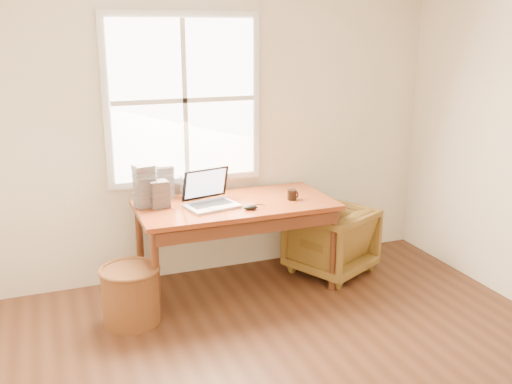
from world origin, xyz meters
TOP-DOWN VIEW (x-y plane):
  - room_shell at (-0.02, 0.16)m, footprint 4.04×4.54m
  - desk at (0.00, 1.80)m, footprint 1.60×0.80m
  - armchair at (0.89, 1.80)m, footprint 0.87×0.88m
  - wicker_stool at (-0.92, 1.51)m, footprint 0.45×0.45m
  - laptop at (-0.22, 1.74)m, footprint 0.52×0.54m
  - mouse at (0.05, 1.57)m, footprint 0.12×0.08m
  - coffee_mug at (0.46, 1.71)m, footprint 0.08×0.08m
  - cd_stack_a at (-0.51, 2.15)m, footprint 0.15×0.13m
  - cd_stack_b at (-0.60, 1.89)m, footprint 0.16×0.14m
  - cd_stack_c at (-0.71, 1.95)m, footprint 0.17×0.16m
  - cd_stack_d at (-0.30, 2.06)m, footprint 0.15×0.13m

SIDE VIEW (x-z plane):
  - wicker_stool at x=-0.92m, z-range 0.00..0.42m
  - armchair at x=0.89m, z-range 0.00..0.60m
  - desk at x=0.00m, z-range 0.71..0.75m
  - mouse at x=0.05m, z-range 0.75..0.79m
  - coffee_mug at x=0.46m, z-range 0.75..0.84m
  - cd_stack_d at x=-0.30m, z-range 0.75..0.94m
  - cd_stack_b at x=-0.60m, z-range 0.75..0.97m
  - cd_stack_a at x=-0.51m, z-range 0.75..1.03m
  - laptop at x=-0.22m, z-range 0.75..1.08m
  - cd_stack_c at x=-0.71m, z-range 0.75..1.09m
  - room_shell at x=-0.02m, z-range 0.00..2.64m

